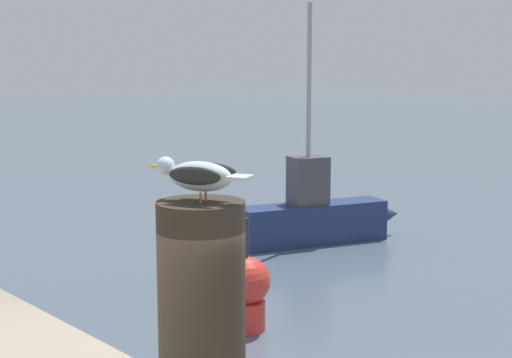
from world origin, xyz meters
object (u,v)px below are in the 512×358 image
at_px(mooring_post, 202,328).
at_px(seagull, 198,175).
at_px(boat_navy, 320,214).
at_px(channel_buoy, 246,290).

xyz_separation_m(mooring_post, seagull, (-0.01, -0.00, 0.53)).
distance_m(mooring_post, seagull, 0.53).
xyz_separation_m(mooring_post, boat_navy, (-6.62, 7.79, -1.66)).
bearing_deg(channel_buoy, mooring_post, -43.10).
distance_m(mooring_post, boat_navy, 10.36).
relative_size(mooring_post, boat_navy, 0.22).
height_order(seagull, boat_navy, boat_navy).
bearing_deg(seagull, channel_buoy, 136.84).
relative_size(boat_navy, channel_buoy, 3.05).
xyz_separation_m(seagull, boat_navy, (-6.62, 7.79, -2.19)).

